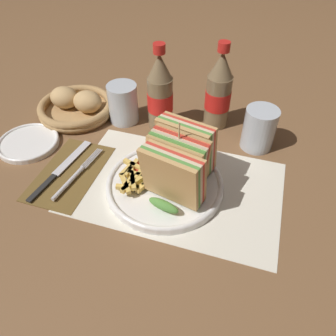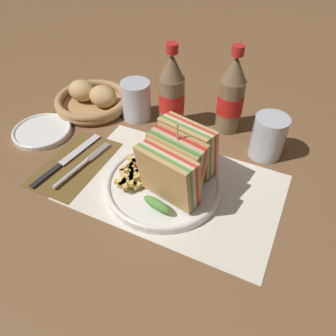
{
  "view_description": "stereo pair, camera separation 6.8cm",
  "coord_description": "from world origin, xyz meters",
  "px_view_note": "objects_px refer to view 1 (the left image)",
  "views": [
    {
      "loc": [
        0.15,
        -0.48,
        0.51
      ],
      "look_at": [
        0.0,
        -0.01,
        0.04
      ],
      "focal_mm": 35.0,
      "sensor_mm": 36.0,
      "label": 1
    },
    {
      "loc": [
        0.21,
        -0.45,
        0.51
      ],
      "look_at": [
        0.0,
        -0.01,
        0.04
      ],
      "focal_mm": 35.0,
      "sensor_mm": 36.0,
      "label": 2
    }
  ],
  "objects_px": {
    "coke_bottle_near": "(160,94)",
    "bread_basket": "(76,106)",
    "coke_bottle_far": "(219,92)",
    "side_saucer": "(28,142)",
    "glass_near": "(259,131)",
    "plate_main": "(165,184)",
    "glass_far": "(123,103)",
    "knife": "(60,170)",
    "fork": "(74,177)",
    "club_sandwich": "(179,162)"
  },
  "relations": [
    {
      "from": "plate_main",
      "to": "coke_bottle_far",
      "type": "distance_m",
      "value": 0.28
    },
    {
      "from": "fork",
      "to": "glass_near",
      "type": "distance_m",
      "value": 0.43
    },
    {
      "from": "club_sandwich",
      "to": "bread_basket",
      "type": "relative_size",
      "value": 0.95
    },
    {
      "from": "coke_bottle_far",
      "to": "glass_far",
      "type": "xyz_separation_m",
      "value": [
        -0.23,
        -0.06,
        -0.04
      ]
    },
    {
      "from": "coke_bottle_far",
      "to": "side_saucer",
      "type": "bearing_deg",
      "value": -151.84
    },
    {
      "from": "plate_main",
      "to": "bread_basket",
      "type": "xyz_separation_m",
      "value": [
        -0.31,
        0.19,
        0.01
      ]
    },
    {
      "from": "knife",
      "to": "glass_near",
      "type": "xyz_separation_m",
      "value": [
        0.4,
        0.22,
        0.04
      ]
    },
    {
      "from": "plate_main",
      "to": "glass_far",
      "type": "distance_m",
      "value": 0.27
    },
    {
      "from": "plate_main",
      "to": "coke_bottle_far",
      "type": "height_order",
      "value": "coke_bottle_far"
    },
    {
      "from": "club_sandwich",
      "to": "bread_basket",
      "type": "bearing_deg",
      "value": 151.3
    },
    {
      "from": "coke_bottle_near",
      "to": "side_saucer",
      "type": "relative_size",
      "value": 1.5
    },
    {
      "from": "fork",
      "to": "bread_basket",
      "type": "height_order",
      "value": "bread_basket"
    },
    {
      "from": "coke_bottle_far",
      "to": "coke_bottle_near",
      "type": "bearing_deg",
      "value": -159.0
    },
    {
      "from": "glass_far",
      "to": "side_saucer",
      "type": "distance_m",
      "value": 0.25
    },
    {
      "from": "plate_main",
      "to": "glass_far",
      "type": "height_order",
      "value": "glass_far"
    },
    {
      "from": "club_sandwich",
      "to": "fork",
      "type": "bearing_deg",
      "value": -168.76
    },
    {
      "from": "club_sandwich",
      "to": "coke_bottle_near",
      "type": "relative_size",
      "value": 0.88
    },
    {
      "from": "coke_bottle_near",
      "to": "glass_near",
      "type": "distance_m",
      "value": 0.25
    },
    {
      "from": "bread_basket",
      "to": "knife",
      "type": "bearing_deg",
      "value": -70.71
    },
    {
      "from": "fork",
      "to": "side_saucer",
      "type": "xyz_separation_m",
      "value": [
        -0.17,
        0.07,
        -0.0
      ]
    },
    {
      "from": "knife",
      "to": "bread_basket",
      "type": "distance_m",
      "value": 0.23
    },
    {
      "from": "coke_bottle_far",
      "to": "side_saucer",
      "type": "distance_m",
      "value": 0.48
    },
    {
      "from": "knife",
      "to": "bread_basket",
      "type": "bearing_deg",
      "value": 116.59
    },
    {
      "from": "glass_near",
      "to": "glass_far",
      "type": "distance_m",
      "value": 0.35
    },
    {
      "from": "glass_near",
      "to": "bread_basket",
      "type": "distance_m",
      "value": 0.48
    },
    {
      "from": "glass_near",
      "to": "knife",
      "type": "bearing_deg",
      "value": -151.12
    },
    {
      "from": "bread_basket",
      "to": "fork",
      "type": "bearing_deg",
      "value": -62.91
    },
    {
      "from": "club_sandwich",
      "to": "glass_far",
      "type": "height_order",
      "value": "club_sandwich"
    },
    {
      "from": "club_sandwich",
      "to": "coke_bottle_far",
      "type": "distance_m",
      "value": 0.25
    },
    {
      "from": "plate_main",
      "to": "glass_near",
      "type": "distance_m",
      "value": 0.26
    },
    {
      "from": "club_sandwich",
      "to": "side_saucer",
      "type": "bearing_deg",
      "value": 175.54
    },
    {
      "from": "side_saucer",
      "to": "bread_basket",
      "type": "bearing_deg",
      "value": 73.04
    },
    {
      "from": "fork",
      "to": "side_saucer",
      "type": "relative_size",
      "value": 1.2
    },
    {
      "from": "knife",
      "to": "bread_basket",
      "type": "xyz_separation_m",
      "value": [
        -0.08,
        0.22,
        0.02
      ]
    },
    {
      "from": "side_saucer",
      "to": "glass_near",
      "type": "bearing_deg",
      "value": 17.16
    },
    {
      "from": "club_sandwich",
      "to": "knife",
      "type": "bearing_deg",
      "value": -173.53
    },
    {
      "from": "coke_bottle_near",
      "to": "glass_far",
      "type": "height_order",
      "value": "coke_bottle_near"
    },
    {
      "from": "fork",
      "to": "glass_near",
      "type": "relative_size",
      "value": 1.71
    },
    {
      "from": "glass_near",
      "to": "plate_main",
      "type": "bearing_deg",
      "value": -129.83
    },
    {
      "from": "coke_bottle_near",
      "to": "glass_far",
      "type": "relative_size",
      "value": 2.14
    },
    {
      "from": "club_sandwich",
      "to": "coke_bottle_near",
      "type": "bearing_deg",
      "value": 117.64
    },
    {
      "from": "club_sandwich",
      "to": "coke_bottle_near",
      "type": "distance_m",
      "value": 0.23
    },
    {
      "from": "glass_far",
      "to": "plate_main",
      "type": "bearing_deg",
      "value": -48.75
    },
    {
      "from": "glass_far",
      "to": "side_saucer",
      "type": "xyz_separation_m",
      "value": [
        -0.18,
        -0.17,
        -0.04
      ]
    },
    {
      "from": "coke_bottle_far",
      "to": "glass_near",
      "type": "bearing_deg",
      "value": -27.89
    },
    {
      "from": "plate_main",
      "to": "side_saucer",
      "type": "xyz_separation_m",
      "value": [
        -0.36,
        0.04,
        -0.0
      ]
    },
    {
      "from": "knife",
      "to": "glass_far",
      "type": "relative_size",
      "value": 2.06
    },
    {
      "from": "coke_bottle_near",
      "to": "bread_basket",
      "type": "xyz_separation_m",
      "value": [
        -0.23,
        -0.02,
        -0.07
      ]
    },
    {
      "from": "knife",
      "to": "plate_main",
      "type": "bearing_deg",
      "value": 12.96
    },
    {
      "from": "fork",
      "to": "coke_bottle_near",
      "type": "height_order",
      "value": "coke_bottle_near"
    }
  ]
}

